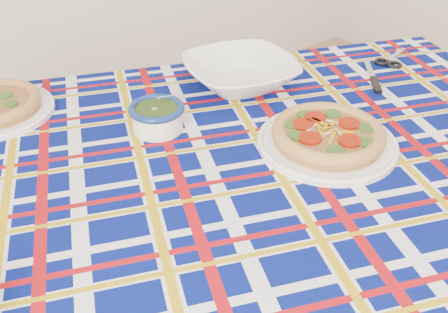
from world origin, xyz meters
TOP-DOWN VIEW (x-y plane):
  - dining_table at (-0.23, 0.50)m, footprint 1.79×1.50m
  - tablecloth at (-0.23, 0.50)m, footprint 1.83×1.54m
  - main_focaccia_plate at (-0.05, 0.40)m, footprint 0.39×0.39m
  - pesto_bowl at (-0.30, 0.69)m, footprint 0.16×0.16m
  - serving_bowl at (-0.00, 0.75)m, footprint 0.35×0.35m
  - table_knife at (0.34, 0.58)m, footprint 0.17×0.18m
  - kitchen_scissors at (0.47, 0.59)m, footprint 0.19×0.13m

SIDE VIEW (x-z plane):
  - dining_table at x=-0.23m, z-range 0.29..1.01m
  - tablecloth at x=-0.23m, z-range 0.62..0.73m
  - table_knife at x=0.34m, z-range 0.73..0.74m
  - kitchen_scissors at x=0.47m, z-range 0.73..0.74m
  - main_focaccia_plate at x=-0.05m, z-range 0.73..0.79m
  - serving_bowl at x=0.00m, z-range 0.73..0.80m
  - pesto_bowl at x=-0.30m, z-range 0.73..0.80m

